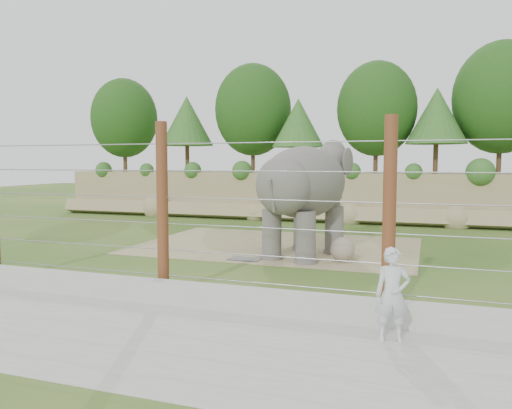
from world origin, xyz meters
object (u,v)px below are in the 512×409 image
(barrier_fence, at_px, (162,210))
(zookeeper, at_px, (392,295))
(elephant, at_px, (304,199))
(stone_ball, at_px, (343,249))

(barrier_fence, height_order, zookeeper, barrier_fence)
(elephant, relative_size, stone_ball, 6.14)
(stone_ball, relative_size, zookeeper, 0.47)
(elephant, relative_size, barrier_fence, 0.23)
(elephant, bearing_deg, zookeeper, -49.83)
(elephant, xyz_separation_m, barrier_fence, (-1.90, -5.79, 0.12))
(zookeeper, bearing_deg, elephant, 103.65)
(barrier_fence, xyz_separation_m, zookeeper, (5.17, -1.26, -1.18))
(stone_ball, distance_m, zookeeper, 6.86)
(barrier_fence, bearing_deg, stone_ball, 58.54)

